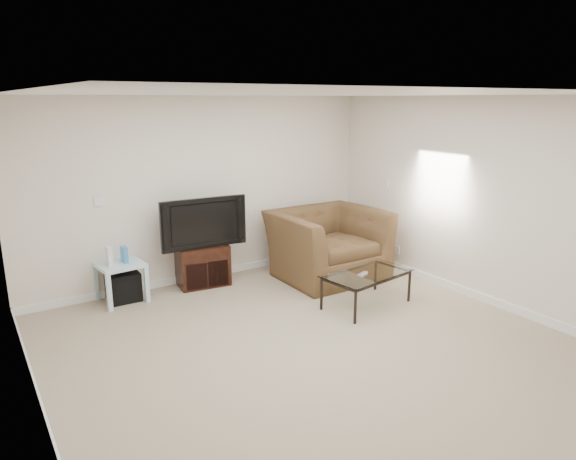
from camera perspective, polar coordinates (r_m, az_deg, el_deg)
floor at (r=5.39m, az=2.56°, el=-12.73°), size 5.00×5.00×0.00m
ceiling at (r=4.80m, az=2.90°, el=14.87°), size 5.00×5.00×0.00m
wall_back at (r=7.09m, az=-9.18°, el=4.38°), size 5.00×0.02×2.50m
wall_left at (r=4.09m, az=-27.17°, el=-4.43°), size 0.02×5.00×2.50m
wall_right at (r=6.70m, az=20.40°, el=3.08°), size 0.02×5.00×2.50m
plate_back at (r=6.65m, az=-20.23°, el=3.02°), size 0.12×0.02×0.12m
plate_right_switch at (r=7.73m, az=10.85°, el=5.13°), size 0.02×0.09×0.13m
plate_right_outlet at (r=7.73m, az=12.05°, el=-2.16°), size 0.02×0.08×0.12m
tv_stand at (r=7.06m, az=-9.50°, el=-3.82°), size 0.72×0.54×0.56m
dvd_player at (r=6.97m, az=-9.47°, el=-2.46°), size 0.39×0.29×0.05m
television at (r=6.87m, az=-9.64°, el=0.96°), size 1.09×0.29×0.67m
side_table at (r=6.73m, az=-18.07°, el=-5.50°), size 0.57×0.57×0.50m
subwoofer at (r=6.79m, az=-17.83°, el=-5.98°), size 0.37×0.37×0.37m
game_console at (r=6.57m, az=-19.26°, el=-2.76°), size 0.06×0.17×0.23m
game_case at (r=6.63m, az=-17.73°, el=-2.61°), size 0.06×0.15×0.20m
recliner at (r=7.20m, az=4.47°, el=-0.33°), size 1.46×0.95×1.27m
coffee_table at (r=6.35m, az=8.69°, el=-6.50°), size 1.16×0.76×0.42m
remote at (r=6.20m, az=8.30°, el=-4.82°), size 0.17×0.10×0.02m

